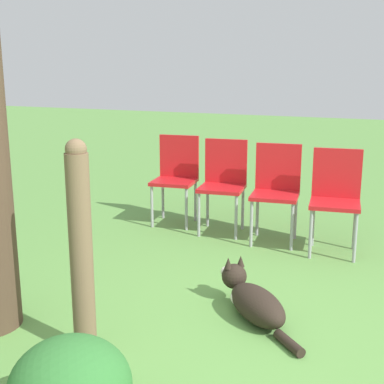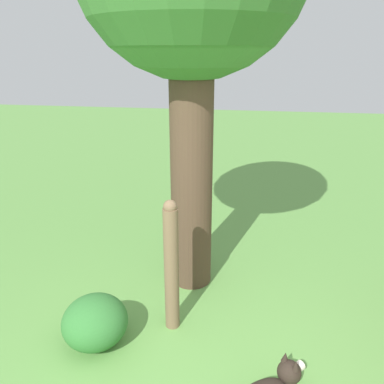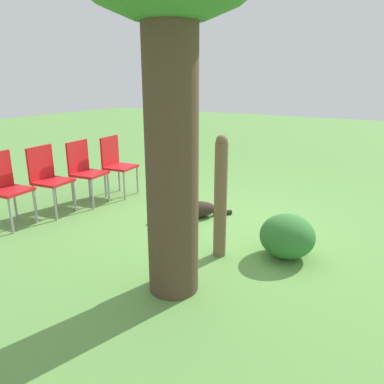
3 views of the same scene
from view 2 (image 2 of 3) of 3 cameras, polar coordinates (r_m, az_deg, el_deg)
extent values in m
cylinder|color=#4C3828|center=(3.88, -0.07, 3.70)|extent=(0.44, 0.44, 2.69)
sphere|color=#2D231C|center=(3.24, 14.58, -25.05)|extent=(0.26, 0.26, 0.18)
cylinder|color=silver|center=(3.31, 15.84, -24.29)|extent=(0.11, 0.11, 0.08)
cone|color=#2D231C|center=(3.18, 14.02, -23.19)|extent=(0.06, 0.06, 0.08)
cone|color=#2D231C|center=(3.14, 15.55, -24.09)|extent=(0.06, 0.06, 0.08)
cylinder|color=brown|center=(3.48, -3.13, -11.85)|extent=(0.13, 0.13, 1.22)
sphere|color=brown|center=(3.18, -3.35, -2.25)|extent=(0.12, 0.12, 0.12)
ellipsoid|color=#337533|center=(3.61, -14.54, -18.59)|extent=(0.58, 0.58, 0.46)
camera|label=1|loc=(3.40, -57.90, -2.60)|focal=50.00mm
camera|label=3|loc=(6.60, -11.47, 14.58)|focal=35.00mm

